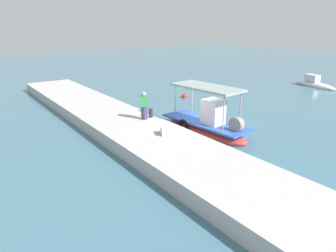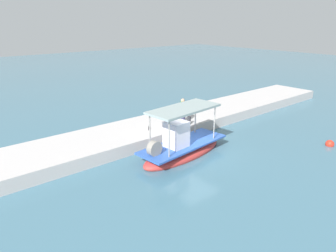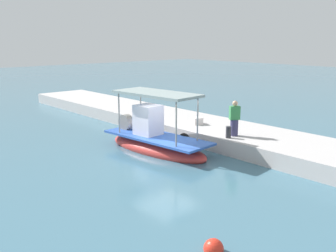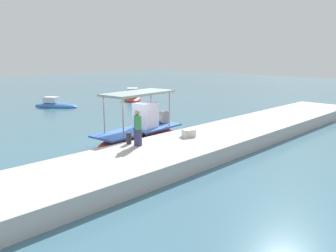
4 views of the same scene
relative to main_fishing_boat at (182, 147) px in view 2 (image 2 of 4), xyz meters
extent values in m
plane|color=#416C80|center=(-0.83, 0.00, -0.50)|extent=(120.00, 120.00, 0.00)
cube|color=#BAB4B2|center=(-0.83, -3.77, -0.13)|extent=(36.00, 4.00, 0.72)
ellipsoid|color=#C83833|center=(-0.10, 0.00, -0.37)|extent=(5.92, 2.40, 0.95)
cube|color=#315AB4|center=(-0.10, 0.00, 0.15)|extent=(5.69, 2.38, 0.10)
cube|color=white|center=(0.48, 0.05, 0.86)|extent=(1.19, 1.13, 1.51)
cylinder|color=gray|center=(1.67, 0.88, 1.13)|extent=(0.07, 0.07, 2.05)
cylinder|color=gray|center=(1.81, -0.54, 1.13)|extent=(0.07, 0.07, 2.05)
cylinder|color=gray|center=(-2.00, 0.54, 1.13)|extent=(0.07, 0.07, 2.05)
cylinder|color=gray|center=(-1.87, -0.88, 1.13)|extent=(0.07, 0.07, 2.05)
cube|color=#8FA09F|center=(-0.10, 0.00, 2.21)|extent=(4.34, 2.20, 0.12)
torus|color=black|center=(-0.87, -1.05, -0.05)|extent=(0.75, 0.25, 0.74)
cylinder|color=gray|center=(2.08, 0.20, 0.55)|extent=(0.83, 0.42, 0.80)
cylinder|color=#38365C|center=(-2.48, -2.71, 0.61)|extent=(0.50, 0.50, 0.77)
cube|color=#36884A|center=(-2.48, -2.71, 1.31)|extent=(0.46, 0.53, 0.63)
sphere|color=tan|center=(-2.48, -2.71, 1.75)|extent=(0.25, 0.25, 0.25)
cylinder|color=#2D2D33|center=(-2.58, -2.18, 0.50)|extent=(0.24, 0.24, 0.54)
cube|color=silver|center=(0.43, -3.23, 0.41)|extent=(0.73, 0.67, 0.36)
sphere|color=red|center=(-7.87, 4.71, -0.39)|extent=(0.51, 0.51, 0.51)
camera|label=1|loc=(12.45, -11.78, 5.61)|focal=32.82mm
camera|label=2|loc=(10.75, 11.74, 6.75)|focal=32.85mm
camera|label=3|loc=(-13.61, 11.32, 4.67)|focal=41.56mm
camera|label=4|loc=(-12.38, -14.25, 4.33)|focal=36.82mm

